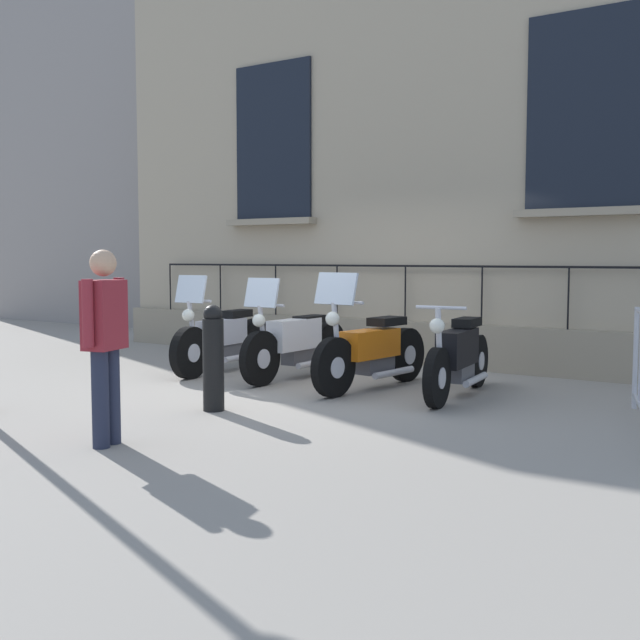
% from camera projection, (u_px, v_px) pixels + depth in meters
% --- Properties ---
extents(ground_plane, '(60.00, 60.00, 0.00)m').
position_uv_depth(ground_plane, '(316.00, 387.00, 9.33)').
color(ground_plane, gray).
extents(building_facade, '(0.82, 11.10, 6.27)m').
position_uv_depth(building_facade, '(419.00, 155.00, 11.36)').
color(building_facade, tan).
rests_on(building_facade, ground_plane).
extents(motorcycle_silver, '(2.15, 0.54, 1.33)m').
position_uv_depth(motorcycle_silver, '(223.00, 340.00, 10.52)').
color(motorcycle_silver, black).
rests_on(motorcycle_silver, ground_plane).
extents(motorcycle_white, '(2.19, 0.57, 1.31)m').
position_uv_depth(motorcycle_white, '(296.00, 343.00, 9.93)').
color(motorcycle_white, black).
rests_on(motorcycle_white, ground_plane).
extents(motorcycle_orange, '(2.13, 0.66, 1.39)m').
position_uv_depth(motorcycle_orange, '(371.00, 351.00, 9.12)').
color(motorcycle_orange, black).
rests_on(motorcycle_orange, ground_plane).
extents(motorcycle_black, '(2.12, 0.54, 1.05)m').
position_uv_depth(motorcycle_black, '(458.00, 358.00, 8.61)').
color(motorcycle_black, black).
rests_on(motorcycle_black, ground_plane).
extents(bollard, '(0.22, 0.22, 1.08)m').
position_uv_depth(bollard, '(213.00, 358.00, 7.83)').
color(bollard, black).
rests_on(bollard, ground_plane).
extents(pedestrian_standing, '(0.52, 0.30, 1.62)m').
position_uv_depth(pedestrian_standing, '(105.00, 336.00, 6.34)').
color(pedestrian_standing, '#23283D').
rests_on(pedestrian_standing, ground_plane).
extents(distant_building, '(4.82, 6.60, 11.16)m').
position_uv_depth(distant_building, '(143.00, 99.00, 19.78)').
color(distant_building, gray).
rests_on(distant_building, ground_plane).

